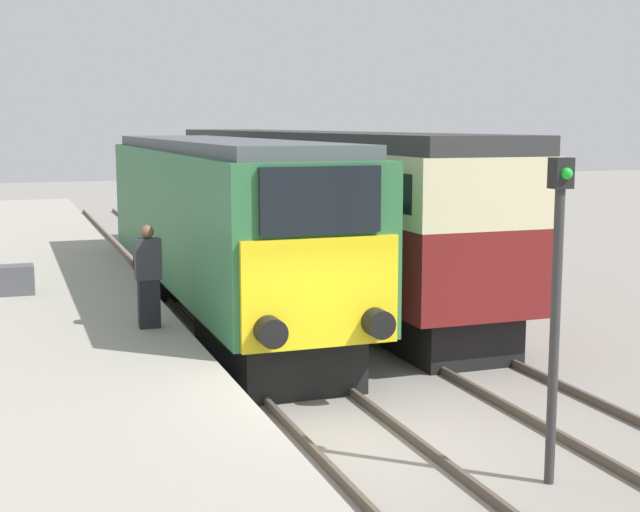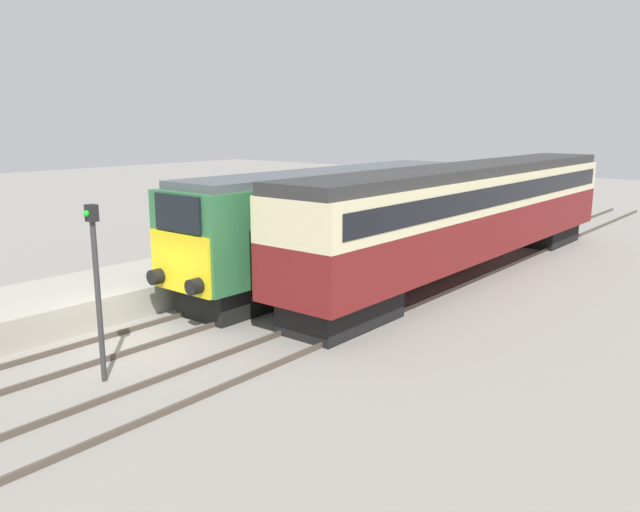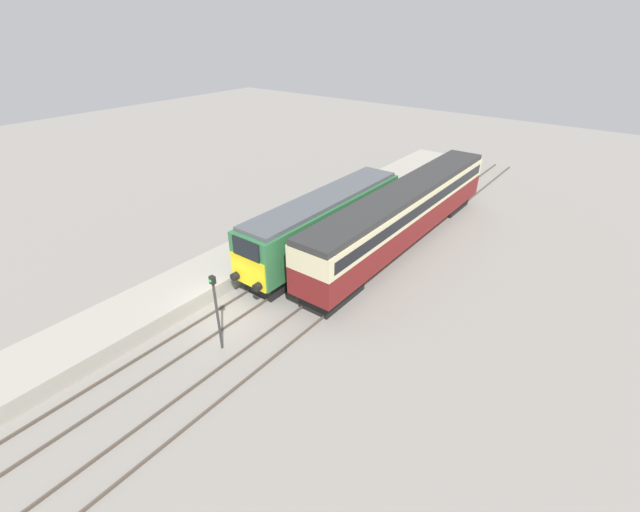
% 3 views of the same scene
% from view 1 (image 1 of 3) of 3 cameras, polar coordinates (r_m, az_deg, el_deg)
% --- Properties ---
extents(ground_plane, '(120.00, 120.00, 0.00)m').
position_cam_1_polar(ground_plane, '(12.24, 2.95, -12.36)').
color(ground_plane, gray).
extents(platform_left, '(3.50, 50.00, 0.86)m').
position_cam_1_polar(platform_left, '(19.00, -15.84, -3.78)').
color(platform_left, '#9E998C').
rests_on(platform_left, ground_plane).
extents(rails_near_track, '(1.51, 60.00, 0.14)m').
position_cam_1_polar(rails_near_track, '(16.73, -3.66, -6.38)').
color(rails_near_track, '#4C4238').
rests_on(rails_near_track, ground_plane).
extents(rails_far_track, '(1.50, 60.00, 0.14)m').
position_cam_1_polar(rails_far_track, '(17.93, 6.90, -5.42)').
color(rails_far_track, '#4C4238').
rests_on(rails_far_track, ground_plane).
extents(locomotive, '(2.70, 14.05, 4.02)m').
position_cam_1_polar(locomotive, '(19.78, -6.59, 2.27)').
color(locomotive, black).
rests_on(locomotive, ground_plane).
extents(passenger_carriage, '(2.75, 20.44, 4.15)m').
position_cam_1_polar(passenger_carriage, '(24.68, -1.08, 4.20)').
color(passenger_carriage, black).
rests_on(passenger_carriage, ground_plane).
extents(person_on_platform, '(0.44, 0.26, 1.79)m').
position_cam_1_polar(person_on_platform, '(15.55, -10.93, -1.31)').
color(person_on_platform, black).
rests_on(person_on_platform, platform_left).
extents(signal_post, '(0.24, 0.28, 3.96)m').
position_cam_1_polar(signal_post, '(10.91, 14.90, -2.37)').
color(signal_post, '#333333').
rests_on(signal_post, ground_plane).
extents(luggage_crate, '(0.70, 0.56, 0.60)m').
position_cam_1_polar(luggage_crate, '(19.43, -18.85, -1.45)').
color(luggage_crate, '#4C4C51').
rests_on(luggage_crate, platform_left).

